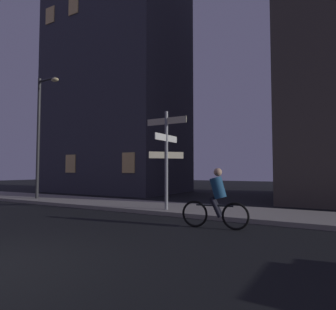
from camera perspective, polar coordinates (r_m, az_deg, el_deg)
name	(u,v)px	position (r m, az deg, el deg)	size (l,w,h in m)	color
sidewalk_kerb	(189,209)	(11.18, 4.12, -10.64)	(40.00, 2.86, 0.14)	gray
signpost	(166,151)	(10.54, -0.32, 0.79)	(1.64, 1.56, 3.57)	gray
street_lamp	(41,127)	(16.13, -23.75, 5.06)	(1.48, 0.28, 6.15)	#2D2D30
cyclist	(216,200)	(7.91, 9.49, -8.81)	(1.81, 0.38, 1.61)	black
building_left_block	(117,75)	(22.97, -10.00, 15.21)	(9.67, 6.46, 17.46)	#383842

